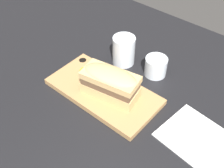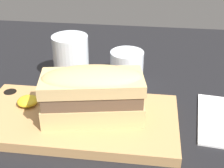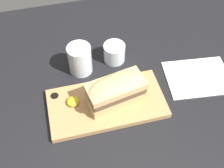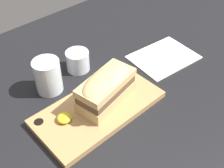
% 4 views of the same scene
% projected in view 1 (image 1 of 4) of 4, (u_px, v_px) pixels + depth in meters
% --- Properties ---
extents(dining_table, '(1.94, 1.12, 0.02)m').
position_uv_depth(dining_table, '(127.00, 110.00, 0.86)').
color(dining_table, black).
rests_on(dining_table, ground).
extents(serving_board, '(0.36, 0.18, 0.02)m').
position_uv_depth(serving_board, '(103.00, 92.00, 0.89)').
color(serving_board, tan).
rests_on(serving_board, dining_table).
extents(sandwich, '(0.18, 0.11, 0.09)m').
position_uv_depth(sandwich, '(110.00, 82.00, 0.84)').
color(sandwich, tan).
rests_on(sandwich, serving_board).
extents(mustard_dollop, '(0.04, 0.04, 0.02)m').
position_uv_depth(mustard_dollop, '(85.00, 71.00, 0.94)').
color(mustard_dollop, gold).
rests_on(mustard_dollop, serving_board).
extents(water_glass, '(0.08, 0.08, 0.10)m').
position_uv_depth(water_glass, '(124.00, 52.00, 0.98)').
color(water_glass, silver).
rests_on(water_glass, dining_table).
extents(wine_glass, '(0.07, 0.07, 0.07)m').
position_uv_depth(wine_glass, '(156.00, 67.00, 0.95)').
color(wine_glass, silver).
rests_on(wine_glass, dining_table).
extents(napkin, '(0.23, 0.19, 0.00)m').
position_uv_depth(napkin, '(201.00, 141.00, 0.76)').
color(napkin, white).
rests_on(napkin, dining_table).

